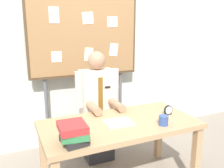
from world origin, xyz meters
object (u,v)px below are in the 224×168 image
Objects in this scene: desk at (120,131)px; book_stack at (73,133)px; desk_clock at (168,110)px; bulletin_board at (85,38)px; person at (98,111)px; coffee_mug at (163,120)px; open_notebook at (119,123)px.

desk is 5.59× the size of book_stack.
desk is at bearing 178.02° from desk_clock.
desk_clock is (0.57, -1.08, -0.73)m from bulletin_board.
book_stack reaches higher than desk_clock.
person is 4.95× the size of book_stack.
person is at bearing 90.00° from desk.
desk is 0.59m from desk_clock.
bulletin_board is 1.57m from book_stack.
desk_clock reaches higher than coffee_mug.
desk_clock is (1.11, 0.22, -0.04)m from book_stack.
person is at bearing -90.01° from bulletin_board.
open_notebook is 2.63× the size of desk_clock.
desk_clock is at bearing 44.52° from coffee_mug.
bulletin_board is at bearing 89.99° from person.
bulletin_board reaches higher than desk.
person is 5.11× the size of open_notebook.
open_notebook is (-0.02, -0.02, 0.10)m from desk.
desk_clock is at bearing 0.02° from open_notebook.
book_stack is at bearing -121.93° from person.
desk_clock is at bearing -1.98° from desk.
open_notebook reaches higher than desk.
person reaches higher than book_stack.
person is 13.43× the size of desk_clock.
person is 1.03m from book_stack.
open_notebook is 0.43m from coffee_mug.
book_stack is (-0.54, -1.30, -0.69)m from bulletin_board.
open_notebook is at bearing 23.24° from book_stack.
desk_clock is at bearing -62.01° from bulletin_board.
desk is at bearing 146.05° from coffee_mug.
book_stack is 1.03× the size of open_notebook.
coffee_mug reaches higher than open_notebook.
open_notebook is at bearing -91.78° from person.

